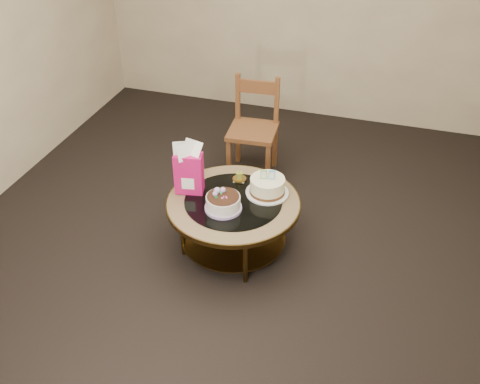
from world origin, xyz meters
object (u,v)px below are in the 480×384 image
(cream_cake, at_px, (267,186))
(gift_bag, at_px, (189,168))
(dining_chair, at_px, (254,128))
(decorated_cake, at_px, (223,203))
(coffee_table, at_px, (233,209))

(cream_cake, xyz_separation_m, gift_bag, (-0.58, -0.14, 0.14))
(dining_chair, bearing_deg, cream_cake, -72.28)
(decorated_cake, xyz_separation_m, gift_bag, (-0.32, 0.14, 0.16))
(gift_bag, height_order, dining_chair, dining_chair)
(cream_cake, bearing_deg, decorated_cake, -145.01)
(coffee_table, xyz_separation_m, gift_bag, (-0.36, 0.02, 0.29))
(gift_bag, bearing_deg, decorated_cake, -34.38)
(cream_cake, bearing_deg, gift_bag, -178.88)
(coffee_table, xyz_separation_m, cream_cake, (0.22, 0.16, 0.15))
(gift_bag, distance_m, dining_chair, 1.13)
(coffee_table, bearing_deg, gift_bag, 176.92)
(coffee_table, relative_size, decorated_cake, 3.71)
(coffee_table, height_order, gift_bag, gift_bag)
(decorated_cake, relative_size, gift_bag, 0.65)
(gift_bag, bearing_deg, coffee_table, -13.34)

